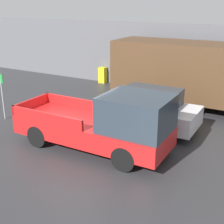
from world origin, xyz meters
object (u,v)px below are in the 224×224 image
(pickup_truck, at_px, (105,124))
(newspaper_box, at_px, (103,75))
(parking_sign, at_px, (2,93))
(delivery_truck, at_px, (190,73))
(car, at_px, (148,109))

(pickup_truck, distance_m, newspaper_box, 9.94)
(parking_sign, bearing_deg, pickup_truck, -5.33)
(delivery_truck, xyz_separation_m, parking_sign, (-6.69, -5.92, -0.50))
(car, height_order, parking_sign, parking_sign)
(car, relative_size, delivery_truck, 0.51)
(pickup_truck, xyz_separation_m, car, (0.44, 2.72, -0.19))
(pickup_truck, bearing_deg, delivery_truck, 80.72)
(parking_sign, distance_m, newspaper_box, 7.98)
(car, bearing_deg, parking_sign, -160.20)
(car, distance_m, parking_sign, 6.47)
(delivery_truck, bearing_deg, car, -99.39)
(car, distance_m, newspaper_box, 8.05)
(parking_sign, bearing_deg, newspaper_box, 86.80)
(pickup_truck, height_order, car, pickup_truck)
(parking_sign, relative_size, newspaper_box, 2.14)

